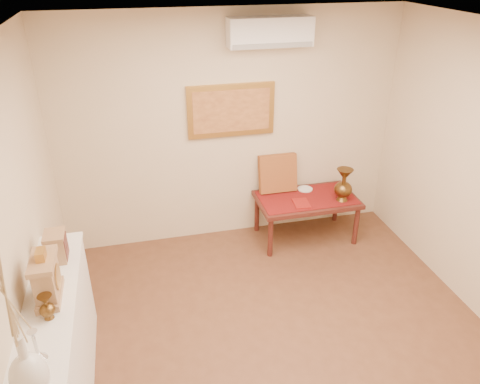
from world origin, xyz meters
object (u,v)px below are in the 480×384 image
object	(u,v)px
brass_urn_tall	(344,182)
mantel_clock	(47,278)
wooden_chest	(56,246)
display_ledge	(60,361)
white_vase	(14,321)
low_table	(307,203)

from	to	relation	value
brass_urn_tall	mantel_clock	distance (m)	3.45
mantel_clock	wooden_chest	size ratio (longest dim) A/B	1.68
brass_urn_tall	display_ledge	size ratio (longest dim) A/B	0.24
white_vase	mantel_clock	bearing A→B (deg)	90.40
white_vase	brass_urn_tall	distance (m)	3.97
display_ledge	wooden_chest	xyz separation A→B (m)	(0.02, 0.62, 0.61)
white_vase	mantel_clock	world-z (taller)	white_vase
display_ledge	white_vase	bearing A→B (deg)	-88.55
wooden_chest	low_table	size ratio (longest dim) A/B	0.20
white_vase	low_table	xyz separation A→B (m)	(2.66, 2.61, -1.05)
display_ledge	low_table	world-z (taller)	display_ledge
display_ledge	wooden_chest	distance (m)	0.87
mantel_clock	wooden_chest	distance (m)	0.49
white_vase	brass_urn_tall	bearing A→B (deg)	38.86
display_ledge	mantel_clock	xyz separation A→B (m)	(0.01, 0.14, 0.66)
white_vase	display_ledge	xyz separation A→B (m)	(-0.02, 0.73, -1.04)
brass_urn_tall	mantel_clock	xyz separation A→B (m)	(-3.05, -1.59, 0.35)
mantel_clock	low_table	xyz separation A→B (m)	(2.66, 1.74, -0.67)
brass_urn_tall	display_ledge	world-z (taller)	brass_urn_tall
mantel_clock	wooden_chest	xyz separation A→B (m)	(0.01, 0.48, -0.05)
wooden_chest	mantel_clock	bearing A→B (deg)	-91.09
brass_urn_tall	wooden_chest	xyz separation A→B (m)	(-3.04, -1.10, 0.30)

